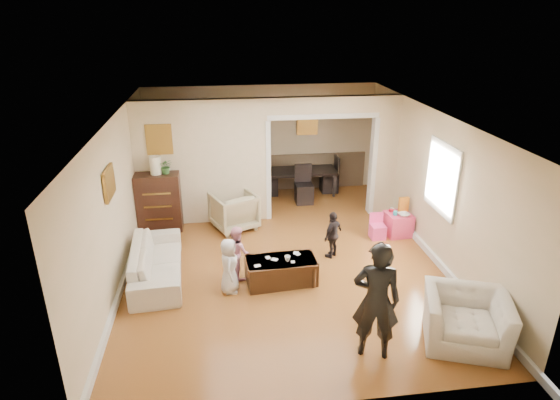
{
  "coord_description": "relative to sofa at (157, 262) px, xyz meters",
  "views": [
    {
      "loc": [
        -1.04,
        -7.52,
        4.23
      ],
      "look_at": [
        0.0,
        0.2,
        1.05
      ],
      "focal_mm": 30.07,
      "sensor_mm": 36.0,
      "label": 1
    }
  ],
  "objects": [
    {
      "name": "partition_header",
      "position": [
        3.28,
        2.21,
        2.13
      ],
      "size": [
        2.22,
        0.18,
        0.35
      ],
      "primitive_type": "cube",
      "color": "beige",
      "rests_on": "partition_right"
    },
    {
      "name": "floor",
      "position": [
        2.18,
        0.41,
        -0.3
      ],
      "size": [
        7.0,
        7.0,
        0.0
      ],
      "primitive_type": "plane",
      "color": "#A8622B",
      "rests_on": "ground"
    },
    {
      "name": "cyan_cup",
      "position": [
        4.52,
        0.97,
        0.2
      ],
      "size": [
        0.08,
        0.08,
        0.08
      ],
      "primitive_type": "cylinder",
      "color": "#25A8BD",
      "rests_on": "play_table"
    },
    {
      "name": "play_table",
      "position": [
        4.62,
        1.02,
        -0.07
      ],
      "size": [
        0.52,
        0.52,
        0.46
      ],
      "primitive_type": "cube",
      "rotation": [
        0.0,
        0.0,
        0.1
      ],
      "color": "#D73864",
      "rests_on": "ground"
    },
    {
      "name": "table_lamp",
      "position": [
        -0.12,
        1.93,
        1.08
      ],
      "size": [
        0.22,
        0.22,
        0.36
      ],
      "primitive_type": "cylinder",
      "color": "#FEF6CF",
      "rests_on": "dresser"
    },
    {
      "name": "child_kneel_a",
      "position": [
        1.2,
        -0.59,
        0.17
      ],
      "size": [
        0.33,
        0.47,
        0.92
      ],
      "primitive_type": "imported",
      "rotation": [
        0.0,
        0.0,
        1.49
      ],
      "color": "silver",
      "rests_on": "ground"
    },
    {
      "name": "child_kneel_b",
      "position": [
        1.35,
        -0.14,
        0.17
      ],
      "size": [
        0.51,
        0.55,
        0.92
      ],
      "primitive_type": "imported",
      "rotation": [
        0.0,
        0.0,
        2.01
      ],
      "color": "pink",
      "rests_on": "ground"
    },
    {
      "name": "dining_table",
      "position": [
        3.05,
        3.57,
        0.01
      ],
      "size": [
        1.77,
        1.01,
        0.62
      ],
      "primitive_type": "imported",
      "rotation": [
        0.0,
        0.0,
        -0.02
      ],
      "color": "black",
      "rests_on": "ground"
    },
    {
      "name": "partition_right",
      "position": [
        4.65,
        2.21,
        1.0
      ],
      "size": [
        0.55,
        0.18,
        2.6
      ],
      "primitive_type": "cube",
      "color": "beige",
      "rests_on": "ground"
    },
    {
      "name": "framed_art_partition",
      "position": [
        -0.02,
        2.11,
        1.55
      ],
      "size": [
        0.45,
        0.03,
        0.55
      ],
      "primitive_type": "cube",
      "color": "brown",
      "rests_on": "partition_left"
    },
    {
      "name": "coffee_cup",
      "position": [
        2.15,
        -0.49,
        0.17
      ],
      "size": [
        0.1,
        0.1,
        0.09
      ],
      "primitive_type": "imported",
      "rotation": [
        0.0,
        0.0,
        0.09
      ],
      "color": "silver",
      "rests_on": "coffee_table"
    },
    {
      "name": "partition_left",
      "position": [
        0.8,
        2.21,
        1.0
      ],
      "size": [
        2.75,
        0.18,
        2.6
      ],
      "primitive_type": "cube",
      "color": "beige",
      "rests_on": "ground"
    },
    {
      "name": "framed_art_sofa_wall",
      "position": [
        -0.53,
        -0.19,
        1.5
      ],
      "size": [
        0.03,
        0.55,
        0.4
      ],
      "primitive_type": "cube",
      "color": "brown"
    },
    {
      "name": "framed_art_alcove",
      "position": [
        3.28,
        3.85,
        1.4
      ],
      "size": [
        0.45,
        0.03,
        0.55
      ],
      "primitive_type": "cube",
      "color": "brown"
    },
    {
      "name": "sofa",
      "position": [
        0.0,
        0.0,
        0.0
      ],
      "size": [
        0.92,
        2.08,
        0.59
      ],
      "primitive_type": "imported",
      "rotation": [
        0.0,
        0.0,
        1.64
      ],
      "color": "white",
      "rests_on": "ground"
    },
    {
      "name": "play_bowl",
      "position": [
        4.67,
        0.9,
        0.19
      ],
      "size": [
        0.25,
        0.25,
        0.05
      ],
      "primitive_type": "imported",
      "rotation": [
        0.0,
        0.0,
        0.1
      ],
      "color": "silver",
      "rests_on": "play_table"
    },
    {
      "name": "cereal_box",
      "position": [
        4.74,
        1.12,
        0.31
      ],
      "size": [
        0.21,
        0.09,
        0.3
      ],
      "primitive_type": "cube",
      "rotation": [
        0.0,
        0.0,
        0.1
      ],
      "color": "yellow",
      "rests_on": "play_table"
    },
    {
      "name": "armchair_front",
      "position": [
        4.32,
        -2.25,
        0.06
      ],
      "size": [
        1.34,
        1.26,
        0.71
      ],
      "primitive_type": "imported",
      "rotation": [
        0.0,
        0.0,
        -0.35
      ],
      "color": "white",
      "rests_on": "ground"
    },
    {
      "name": "toy_block",
      "position": [
        4.5,
        1.14,
        0.19
      ],
      "size": [
        0.1,
        0.09,
        0.05
      ],
      "primitive_type": "cube",
      "rotation": [
        0.0,
        0.0,
        0.45
      ],
      "color": "#B71630",
      "rests_on": "play_table"
    },
    {
      "name": "adult_person",
      "position": [
        3.01,
        -2.33,
        0.53
      ],
      "size": [
        0.69,
        0.55,
        1.65
      ],
      "primitive_type": "imported",
      "rotation": [
        0.0,
        0.0,
        2.84
      ],
      "color": "black",
      "rests_on": "ground"
    },
    {
      "name": "potted_plant",
      "position": [
        0.08,
        1.93,
        1.05
      ],
      "size": [
        0.27,
        0.23,
        0.3
      ],
      "primitive_type": "imported",
      "color": "#407333",
      "rests_on": "dresser"
    },
    {
      "name": "dresser",
      "position": [
        -0.12,
        1.93,
        0.3
      ],
      "size": [
        0.87,
        0.49,
        1.2
      ],
      "primitive_type": "cube",
      "color": "black",
      "rests_on": "ground"
    },
    {
      "name": "craft_papers",
      "position": [
        2.03,
        -0.41,
        0.13
      ],
      "size": [
        0.81,
        0.45,
        0.0
      ],
      "color": "white",
      "rests_on": "coffee_table"
    },
    {
      "name": "window_pane",
      "position": [
        4.91,
        0.01,
        1.25
      ],
      "size": [
        0.03,
        0.95,
        1.1
      ],
      "primitive_type": "cube",
      "color": "white",
      "rests_on": "ground"
    },
    {
      "name": "child_toddler",
      "position": [
        3.1,
        0.31,
        0.15
      ],
      "size": [
        0.52,
        0.52,
        0.89
      ],
      "primitive_type": "imported",
      "rotation": [
        0.0,
        0.0,
        -2.35
      ],
      "color": "black",
      "rests_on": "ground"
    },
    {
      "name": "armchair_back",
      "position": [
        1.37,
        1.78,
        0.09
      ],
      "size": [
        1.08,
        1.09,
        0.77
      ],
      "primitive_type": "imported",
      "rotation": [
        0.0,
        0.0,
        3.54
      ],
      "color": "tan",
      "rests_on": "ground"
    },
    {
      "name": "coffee_table",
      "position": [
        2.05,
        -0.44,
        -0.08
      ],
      "size": [
        1.18,
        0.67,
        0.43
      ],
      "primitive_type": "cube",
      "rotation": [
        0.0,
        0.0,
        0.09
      ],
      "color": "#3D2513",
      "rests_on": "ground"
    }
  ]
}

